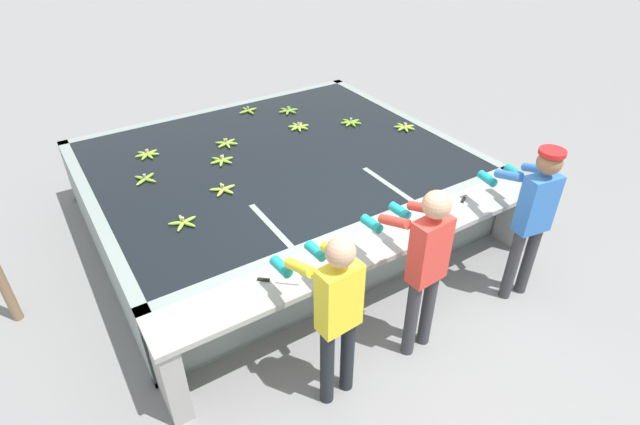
{
  "coord_description": "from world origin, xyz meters",
  "views": [
    {
      "loc": [
        -2.33,
        -2.46,
        3.51
      ],
      "look_at": [
        0.0,
        1.2,
        0.58
      ],
      "focal_mm": 28.0,
      "sensor_mm": 36.0,
      "label": 1
    }
  ],
  "objects_px": {
    "banana_bunch_floating_2": "(351,122)",
    "knife_1": "(465,196)",
    "banana_bunch_floating_4": "(299,127)",
    "banana_bunch_floating_0": "(183,222)",
    "banana_bunch_floating_10": "(145,179)",
    "banana_bunch_floating_3": "(288,111)",
    "banana_bunch_floating_9": "(405,127)",
    "worker_1": "(424,260)",
    "banana_bunch_floating_7": "(222,160)",
    "worker_2": "(532,211)",
    "knife_0": "(272,281)",
    "banana_bunch_floating_1": "(223,189)",
    "banana_bunch_floating_8": "(227,143)",
    "banana_bunch_floating_5": "(147,154)",
    "worker_0": "(336,307)",
    "banana_bunch_floating_6": "(248,111)"
  },
  "relations": [
    {
      "from": "banana_bunch_floating_2",
      "to": "knife_1",
      "type": "height_order",
      "value": "banana_bunch_floating_2"
    },
    {
      "from": "banana_bunch_floating_10",
      "to": "banana_bunch_floating_6",
      "type": "bearing_deg",
      "value": 32.41
    },
    {
      "from": "banana_bunch_floating_3",
      "to": "knife_1",
      "type": "height_order",
      "value": "banana_bunch_floating_3"
    },
    {
      "from": "banana_bunch_floating_4",
      "to": "knife_1",
      "type": "xyz_separation_m",
      "value": [
        0.57,
        -2.34,
        -0.01
      ]
    },
    {
      "from": "banana_bunch_floating_0",
      "to": "banana_bunch_floating_10",
      "type": "relative_size",
      "value": 1.1
    },
    {
      "from": "banana_bunch_floating_0",
      "to": "banana_bunch_floating_5",
      "type": "relative_size",
      "value": 0.99
    },
    {
      "from": "banana_bunch_floating_4",
      "to": "knife_1",
      "type": "distance_m",
      "value": 2.41
    },
    {
      "from": "worker_1",
      "to": "worker_2",
      "type": "xyz_separation_m",
      "value": [
        1.3,
        -0.01,
        0.0
      ]
    },
    {
      "from": "banana_bunch_floating_0",
      "to": "banana_bunch_floating_3",
      "type": "relative_size",
      "value": 0.98
    },
    {
      "from": "banana_bunch_floating_9",
      "to": "knife_0",
      "type": "bearing_deg",
      "value": -149.15
    },
    {
      "from": "banana_bunch_floating_10",
      "to": "knife_0",
      "type": "bearing_deg",
      "value": -79.65
    },
    {
      "from": "worker_1",
      "to": "knife_1",
      "type": "bearing_deg",
      "value": 29.34
    },
    {
      "from": "worker_1",
      "to": "banana_bunch_floating_6",
      "type": "height_order",
      "value": "worker_1"
    },
    {
      "from": "worker_2",
      "to": "banana_bunch_floating_6",
      "type": "relative_size",
      "value": 5.72
    },
    {
      "from": "worker_0",
      "to": "knife_0",
      "type": "bearing_deg",
      "value": 108.72
    },
    {
      "from": "banana_bunch_floating_2",
      "to": "banana_bunch_floating_5",
      "type": "distance_m",
      "value": 2.57
    },
    {
      "from": "banana_bunch_floating_3",
      "to": "banana_bunch_floating_9",
      "type": "height_order",
      "value": "same"
    },
    {
      "from": "banana_bunch_floating_2",
      "to": "banana_bunch_floating_7",
      "type": "distance_m",
      "value": 1.85
    },
    {
      "from": "worker_0",
      "to": "banana_bunch_floating_5",
      "type": "distance_m",
      "value": 3.33
    },
    {
      "from": "banana_bunch_floating_3",
      "to": "banana_bunch_floating_7",
      "type": "xyz_separation_m",
      "value": [
        -1.34,
        -0.85,
        0.0
      ]
    },
    {
      "from": "worker_2",
      "to": "banana_bunch_floating_3",
      "type": "relative_size",
      "value": 5.72
    },
    {
      "from": "banana_bunch_floating_2",
      "to": "knife_1",
      "type": "relative_size",
      "value": 0.89
    },
    {
      "from": "banana_bunch_floating_10",
      "to": "knife_0",
      "type": "relative_size",
      "value": 0.89
    },
    {
      "from": "banana_bunch_floating_0",
      "to": "banana_bunch_floating_9",
      "type": "distance_m",
      "value": 3.17
    },
    {
      "from": "knife_1",
      "to": "banana_bunch_floating_7",
      "type": "bearing_deg",
      "value": 131.15
    },
    {
      "from": "banana_bunch_floating_3",
      "to": "banana_bunch_floating_5",
      "type": "bearing_deg",
      "value": -172.97
    },
    {
      "from": "worker_2",
      "to": "banana_bunch_floating_1",
      "type": "relative_size",
      "value": 5.85
    },
    {
      "from": "banana_bunch_floating_1",
      "to": "banana_bunch_floating_8",
      "type": "xyz_separation_m",
      "value": [
        0.46,
        0.97,
        -0.0
      ]
    },
    {
      "from": "worker_2",
      "to": "banana_bunch_floating_6",
      "type": "xyz_separation_m",
      "value": [
        -1.03,
        3.83,
        -0.14
      ]
    },
    {
      "from": "banana_bunch_floating_4",
      "to": "knife_0",
      "type": "relative_size",
      "value": 0.99
    },
    {
      "from": "banana_bunch_floating_2",
      "to": "banana_bunch_floating_8",
      "type": "relative_size",
      "value": 0.99
    },
    {
      "from": "worker_0",
      "to": "banana_bunch_floating_7",
      "type": "bearing_deg",
      "value": 84.48
    },
    {
      "from": "banana_bunch_floating_5",
      "to": "banana_bunch_floating_9",
      "type": "bearing_deg",
      "value": -18.78
    },
    {
      "from": "banana_bunch_floating_5",
      "to": "banana_bunch_floating_2",
      "type": "bearing_deg",
      "value": -11.9
    },
    {
      "from": "worker_1",
      "to": "banana_bunch_floating_4",
      "type": "distance_m",
      "value": 3.05
    },
    {
      "from": "worker_1",
      "to": "banana_bunch_floating_7",
      "type": "distance_m",
      "value": 2.74
    },
    {
      "from": "banana_bunch_floating_4",
      "to": "banana_bunch_floating_7",
      "type": "xyz_separation_m",
      "value": [
        -1.2,
        -0.32,
        0.0
      ]
    },
    {
      "from": "worker_2",
      "to": "banana_bunch_floating_6",
      "type": "height_order",
      "value": "worker_2"
    },
    {
      "from": "banana_bunch_floating_3",
      "to": "banana_bunch_floating_0",
      "type": "bearing_deg",
      "value": -139.9
    },
    {
      "from": "banana_bunch_floating_1",
      "to": "banana_bunch_floating_2",
      "type": "distance_m",
      "value": 2.19
    },
    {
      "from": "banana_bunch_floating_5",
      "to": "banana_bunch_floating_10",
      "type": "xyz_separation_m",
      "value": [
        -0.19,
        -0.56,
        0.0
      ]
    },
    {
      "from": "worker_2",
      "to": "banana_bunch_floating_0",
      "type": "distance_m",
      "value": 3.21
    },
    {
      "from": "banana_bunch_floating_10",
      "to": "knife_1",
      "type": "distance_m",
      "value": 3.34
    },
    {
      "from": "worker_2",
      "to": "knife_0",
      "type": "xyz_separation_m",
      "value": [
        -2.37,
        0.59,
        -0.14
      ]
    },
    {
      "from": "banana_bunch_floating_5",
      "to": "knife_1",
      "type": "distance_m",
      "value": 3.58
    },
    {
      "from": "banana_bunch_floating_5",
      "to": "banana_bunch_floating_8",
      "type": "relative_size",
      "value": 0.99
    },
    {
      "from": "banana_bunch_floating_8",
      "to": "banana_bunch_floating_10",
      "type": "distance_m",
      "value": 1.13
    },
    {
      "from": "banana_bunch_floating_2",
      "to": "knife_1",
      "type": "distance_m",
      "value": 2.1
    },
    {
      "from": "banana_bunch_floating_2",
      "to": "banana_bunch_floating_7",
      "type": "relative_size",
      "value": 1.0
    },
    {
      "from": "worker_2",
      "to": "knife_0",
      "type": "height_order",
      "value": "worker_2"
    }
  ]
}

